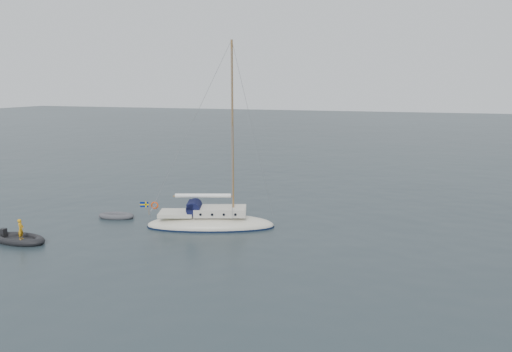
% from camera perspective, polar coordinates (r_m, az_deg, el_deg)
% --- Properties ---
extents(ground, '(300.00, 300.00, 0.00)m').
position_cam_1_polar(ground, '(33.16, -1.46, -6.32)').
color(ground, black).
rests_on(ground, ground).
extents(sailboat, '(9.08, 2.72, 12.93)m').
position_cam_1_polar(sailboat, '(33.91, -5.22, -4.26)').
color(sailboat, beige).
rests_on(sailboat, ground).
extents(dinghy, '(2.64, 1.19, 0.38)m').
position_cam_1_polar(dinghy, '(37.64, -15.67, -4.40)').
color(dinghy, '#515157').
rests_on(dinghy, ground).
extents(rib, '(3.73, 1.70, 1.49)m').
position_cam_1_polar(rib, '(34.17, -25.46, -6.45)').
color(rib, black).
rests_on(rib, ground).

